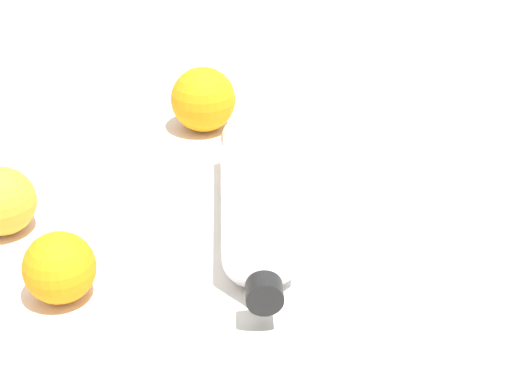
% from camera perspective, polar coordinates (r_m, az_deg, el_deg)
% --- Properties ---
extents(ground_plane, '(2.40, 2.40, 0.00)m').
position_cam_1_polar(ground_plane, '(0.87, -2.08, -0.51)').
color(ground_plane, silver).
extents(water_bottle, '(0.30, 0.09, 0.07)m').
position_cam_1_polar(water_bottle, '(0.79, 0.07, -0.82)').
color(water_bottle, silver).
rests_on(water_bottle, ground_plane).
extents(orange_0, '(0.07, 0.07, 0.07)m').
position_cam_1_polar(orange_0, '(0.73, -14.18, -5.39)').
color(orange_0, orange).
rests_on(orange_0, ground_plane).
extents(orange_1, '(0.08, 0.08, 0.08)m').
position_cam_1_polar(orange_1, '(1.01, -3.88, 6.77)').
color(orange_1, orange).
rests_on(orange_1, ground_plane).
extents(orange_2, '(0.07, 0.07, 0.07)m').
position_cam_1_polar(orange_2, '(0.84, -18.12, -0.64)').
color(orange_2, orange).
rests_on(orange_2, ground_plane).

